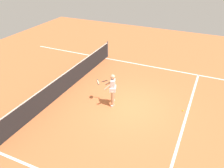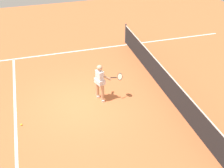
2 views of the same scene
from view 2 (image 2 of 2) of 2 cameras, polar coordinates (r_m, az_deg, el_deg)
ground_plane at (r=11.80m, az=-5.95°, el=-3.81°), size 26.06×26.06×0.00m
service_line_marking at (r=11.75m, az=-18.07°, el=-5.68°), size 9.26×0.10×0.01m
sideline_left_marking at (r=15.73m, az=-9.28°, el=5.93°), size 0.10×18.05×0.01m
court_net at (r=12.44m, az=9.87°, el=0.83°), size 9.94×0.08×1.10m
tennis_player at (r=11.56m, az=-2.21°, el=0.60°), size 0.66×1.09×1.55m
tennis_ball_near at (r=11.19m, az=-16.99°, el=-7.46°), size 0.07×0.07×0.07m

